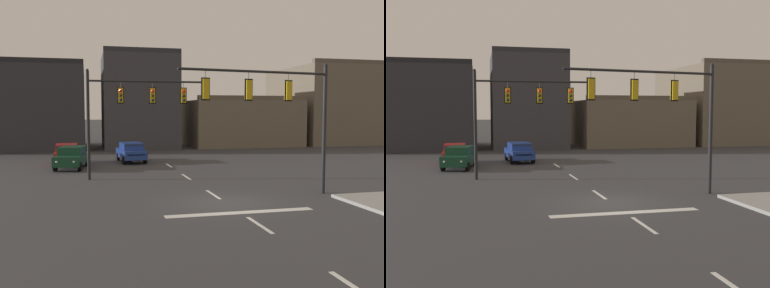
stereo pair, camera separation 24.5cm
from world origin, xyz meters
The scene contains 9 objects.
ground_plane centered at (0.00, 0.00, 0.00)m, with size 400.00×400.00×0.00m, color #353538.
stop_bar_paint centered at (0.00, -2.00, 0.00)m, with size 6.40×0.50×0.01m, color silver.
lane_centreline centered at (0.00, 2.00, 0.00)m, with size 0.16×26.40×0.01m.
signal_mast_near_side centered at (2.95, 0.66, 4.60)m, with size 7.90×1.25×6.58m.
signal_mast_far_side centered at (-3.74, 8.28, 4.58)m, with size 7.18×0.51×6.74m.
car_lot_nearside centered at (-7.69, 16.67, 0.86)m, with size 1.98×4.49×1.61m.
car_lot_middle centered at (-2.59, 17.06, 0.86)m, with size 2.23×4.58×1.61m.
car_lot_farside centered at (-7.21, 13.96, 0.86)m, with size 2.54×4.65×1.61m.
building_row centered at (8.05, 33.05, 4.38)m, with size 50.08×13.95×10.82m.
Camera 2 is at (-5.91, -18.70, 4.19)m, focal length 40.48 mm.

